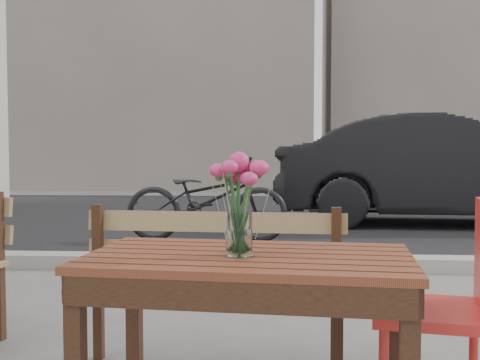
% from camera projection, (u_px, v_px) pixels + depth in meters
% --- Properties ---
extents(street, '(30.00, 8.12, 0.12)m').
position_uv_depth(street, '(270.00, 233.00, 7.26)').
color(street, black).
rests_on(street, ground).
extents(backdrop_buildings, '(15.50, 4.00, 8.00)m').
position_uv_depth(backdrop_buildings, '(279.00, 55.00, 16.37)').
color(backdrop_buildings, gray).
rests_on(backdrop_buildings, ground).
extents(main_table, '(1.17, 0.76, 0.68)m').
position_uv_depth(main_table, '(248.00, 287.00, 2.07)').
color(main_table, '#5E2C18').
rests_on(main_table, ground).
extents(main_bench, '(1.30, 0.47, 0.79)m').
position_uv_depth(main_bench, '(211.00, 269.00, 2.83)').
color(main_bench, '#96794E').
rests_on(main_bench, ground).
extents(red_chair, '(0.50, 0.50, 0.85)m').
position_uv_depth(red_chair, '(455.00, 297.00, 2.23)').
color(red_chair, red).
rests_on(red_chair, ground).
extents(main_vase, '(0.19, 0.19, 0.35)m').
position_uv_depth(main_vase, '(239.00, 192.00, 2.02)').
color(main_vase, white).
rests_on(main_vase, main_table).
extents(parked_car, '(4.64, 1.89, 1.50)m').
position_uv_depth(parked_car, '(442.00, 170.00, 8.27)').
color(parked_car, black).
rests_on(parked_car, ground).
extents(bicycle, '(1.84, 0.68, 0.96)m').
position_uv_depth(bicycle, '(206.00, 199.00, 6.75)').
color(bicycle, black).
rests_on(bicycle, ground).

